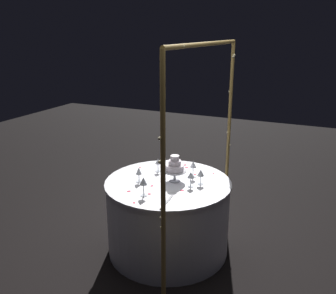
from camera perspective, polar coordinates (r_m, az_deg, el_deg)
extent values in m
plane|color=black|center=(3.89, 0.00, -15.59)|extent=(12.00, 12.00, 0.00)
cylinder|color=olive|center=(4.10, 9.47, 1.65)|extent=(0.04, 0.04, 2.04)
cylinder|color=olive|center=(2.58, -0.76, -7.99)|extent=(0.04, 0.04, 2.04)
cylinder|color=olive|center=(3.13, 6.12, 15.76)|extent=(1.72, 0.04, 0.04)
sphere|color=#F9EAB2|center=(4.02, 9.63, 8.53)|extent=(0.02, 0.02, 0.02)
sphere|color=#F9EAB2|center=(2.65, -1.08, -11.06)|extent=(0.02, 0.02, 0.02)
sphere|color=#F9EAB2|center=(3.75, 9.39, 15.94)|extent=(0.02, 0.02, 0.02)
sphere|color=#F9EAB2|center=(4.05, 9.81, 5.66)|extent=(0.02, 0.02, 0.02)
sphere|color=#F9EAB2|center=(2.69, -1.03, -12.50)|extent=(0.02, 0.02, 0.02)
sphere|color=#F9EAB2|center=(3.48, 8.01, 15.88)|extent=(0.02, 0.02, 0.02)
sphere|color=#F9EAB2|center=(4.13, 9.62, 0.36)|extent=(0.02, 0.02, 0.02)
sphere|color=#F9EAB2|center=(2.62, -0.74, -9.02)|extent=(0.02, 0.02, 0.02)
sphere|color=#F9EAB2|center=(3.16, 6.06, 15.78)|extent=(0.02, 0.02, 0.02)
sphere|color=#F9EAB2|center=(4.09, 9.33, 2.29)|extent=(0.02, 0.02, 0.02)
sphere|color=#F9EAB2|center=(2.58, -0.81, -7.58)|extent=(0.02, 0.02, 0.02)
sphere|color=#F9EAB2|center=(2.91, 4.27, 15.68)|extent=(0.02, 0.02, 0.02)
sphere|color=#F9EAB2|center=(3.94, 10.33, 14.01)|extent=(0.02, 0.02, 0.02)
sphere|color=#F9EAB2|center=(2.47, -1.32, -2.37)|extent=(0.02, 0.02, 0.02)
sphere|color=#F9EAB2|center=(2.61, 2.38, 15.48)|extent=(0.02, 0.02, 0.02)
sphere|color=#F9EAB2|center=(3.94, 10.17, 13.77)|extent=(0.02, 0.02, 0.02)
sphere|color=#F9EAB2|center=(2.42, -1.34, 1.33)|extent=(0.02, 0.02, 0.02)
sphere|color=#F9EAB2|center=(2.34, -0.81, 15.24)|extent=(0.02, 0.02, 0.02)
cylinder|color=white|center=(3.70, 0.00, -10.88)|extent=(1.20, 1.20, 0.73)
cylinder|color=white|center=(3.54, 0.00, -5.56)|extent=(1.22, 1.22, 0.02)
cylinder|color=silver|center=(3.54, 1.05, -5.28)|extent=(0.11, 0.11, 0.01)
cylinder|color=silver|center=(3.53, 1.06, -4.55)|extent=(0.02, 0.02, 0.09)
cylinder|color=silver|center=(3.51, 1.06, -3.79)|extent=(0.22, 0.22, 0.01)
cylinder|color=white|center=(3.50, 1.06, -3.29)|extent=(0.17, 0.17, 0.06)
cylinder|color=white|center=(3.48, 1.07, -2.48)|extent=(0.12, 0.12, 0.05)
cylinder|color=white|center=(3.46, 1.07, -1.73)|extent=(0.08, 0.08, 0.05)
cylinder|color=silver|center=(3.78, -1.56, -3.82)|extent=(0.06, 0.06, 0.00)
cylinder|color=silver|center=(3.76, -1.57, -3.22)|extent=(0.01, 0.01, 0.08)
cone|color=silver|center=(3.74, -1.58, -2.24)|extent=(0.06, 0.06, 0.05)
cylinder|color=silver|center=(3.25, -3.81, -7.59)|extent=(0.06, 0.06, 0.00)
cylinder|color=silver|center=(3.23, -3.83, -6.72)|extent=(0.01, 0.01, 0.10)
cone|color=silver|center=(3.19, -3.86, -5.32)|extent=(0.07, 0.07, 0.07)
cylinder|color=silver|center=(3.53, -4.55, -5.45)|extent=(0.06, 0.06, 0.00)
cylinder|color=silver|center=(3.52, -4.56, -4.83)|extent=(0.01, 0.01, 0.08)
cone|color=silver|center=(3.49, -4.59, -3.73)|extent=(0.06, 0.06, 0.07)
cylinder|color=silver|center=(3.43, 3.55, -6.16)|extent=(0.06, 0.06, 0.00)
cylinder|color=silver|center=(3.41, 3.57, -5.46)|extent=(0.01, 0.01, 0.09)
cone|color=silver|center=(3.39, 3.59, -4.36)|extent=(0.06, 0.06, 0.06)
cylinder|color=silver|center=(3.64, 3.92, -4.72)|extent=(0.06, 0.06, 0.00)
cylinder|color=silver|center=(3.62, 3.93, -3.95)|extent=(0.01, 0.01, 0.10)
cone|color=silver|center=(3.59, 3.96, -2.71)|extent=(0.06, 0.06, 0.07)
cylinder|color=silver|center=(3.49, 5.09, -5.78)|extent=(0.06, 0.06, 0.00)
cylinder|color=silver|center=(3.47, 5.11, -5.13)|extent=(0.01, 0.01, 0.08)
cone|color=silver|center=(3.44, 5.14, -4.02)|extent=(0.07, 0.07, 0.06)
cube|color=silver|center=(3.16, 0.04, -8.30)|extent=(0.22, 0.04, 0.01)
cube|color=white|center=(3.04, -0.87, -9.33)|extent=(0.09, 0.03, 0.01)
ellipsoid|color=#E02D47|center=(3.28, -2.94, -7.34)|extent=(0.03, 0.03, 0.00)
ellipsoid|color=#E02D47|center=(3.90, -4.39, -3.19)|extent=(0.03, 0.03, 0.00)
ellipsoid|color=#E02D47|center=(3.75, 7.13, -4.14)|extent=(0.03, 0.03, 0.00)
ellipsoid|color=#E02D47|center=(3.44, -2.54, -6.09)|extent=(0.04, 0.03, 0.00)
ellipsoid|color=#E02D47|center=(3.89, 2.91, -3.20)|extent=(0.03, 0.04, 0.00)
ellipsoid|color=#E02D47|center=(3.34, 2.23, -6.80)|extent=(0.05, 0.04, 0.00)
ellipsoid|color=#E02D47|center=(3.69, 0.68, -4.33)|extent=(0.03, 0.03, 0.00)
ellipsoid|color=#E02D47|center=(3.71, 4.27, -4.27)|extent=(0.04, 0.02, 0.00)
ellipsoid|color=#E02D47|center=(3.13, -5.34, -8.67)|extent=(0.03, 0.03, 0.00)
ellipsoid|color=#E02D47|center=(3.96, 2.67, -2.81)|extent=(0.04, 0.03, 0.00)
ellipsoid|color=#E02D47|center=(3.76, 0.00, -3.94)|extent=(0.04, 0.05, 0.00)
ellipsoid|color=#E02D47|center=(3.34, -6.14, -6.91)|extent=(0.05, 0.04, 0.00)
ellipsoid|color=#E02D47|center=(3.90, 0.72, -3.12)|extent=(0.02, 0.03, 0.00)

